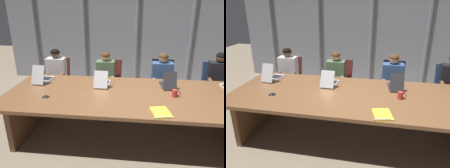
# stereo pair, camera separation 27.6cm
# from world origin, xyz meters

# --- Properties ---
(ground_plane) EXTENTS (13.69, 13.69, 0.00)m
(ground_plane) POSITION_xyz_m (0.00, 0.00, 0.00)
(ground_plane) COLOR #7F705B
(conference_table) EXTENTS (3.89, 1.49, 0.74)m
(conference_table) POSITION_xyz_m (0.00, 0.00, 0.60)
(conference_table) COLOR brown
(conference_table) RESTS_ON ground_plane
(curtain_backdrop) EXTENTS (6.85, 0.17, 2.78)m
(curtain_backdrop) POSITION_xyz_m (0.00, 2.71, 1.39)
(curtain_backdrop) COLOR gray
(curtain_backdrop) RESTS_ON ground_plane
(laptop_left_end) EXTENTS (0.25, 0.48, 0.32)m
(laptop_left_end) POSITION_xyz_m (-1.56, 0.38, 0.80)
(laptop_left_end) COLOR #BCBCC1
(laptop_left_end) RESTS_ON conference_table
(laptop_left_mid) EXTENTS (0.24, 0.44, 0.28)m
(laptop_left_mid) POSITION_xyz_m (-0.50, 0.33, 0.80)
(laptop_left_mid) COLOR #BCBCC1
(laptop_left_mid) RESTS_ON conference_table
(laptop_center) EXTENTS (0.25, 0.43, 0.29)m
(laptop_center) POSITION_xyz_m (0.58, 0.37, 0.80)
(laptop_center) COLOR #2D2D33
(laptop_center) RESTS_ON conference_table
(office_chair_left_end) EXTENTS (0.60, 0.60, 0.93)m
(office_chair_left_end) POSITION_xyz_m (-1.61, 1.14, 0.35)
(office_chair_left_end) COLOR #511E19
(office_chair_left_end) RESTS_ON ground_plane
(office_chair_left_mid) EXTENTS (0.60, 0.61, 0.93)m
(office_chair_left_mid) POSITION_xyz_m (-0.50, 1.14, 0.35)
(office_chair_left_mid) COLOR #511E19
(office_chair_left_mid) RESTS_ON ground_plane
(office_chair_center) EXTENTS (0.60, 0.60, 0.96)m
(office_chair_center) POSITION_xyz_m (0.57, 1.15, 0.36)
(office_chair_center) COLOR black
(office_chair_center) RESTS_ON ground_plane
(office_chair_right_mid) EXTENTS (0.60, 0.60, 0.94)m
(office_chair_right_mid) POSITION_xyz_m (1.61, 1.14, 0.35)
(office_chair_right_mid) COLOR navy
(office_chair_right_mid) RESTS_ON ground_plane
(person_left_end) EXTENTS (0.39, 0.56, 1.17)m
(person_left_end) POSITION_xyz_m (-1.57, 0.99, 0.66)
(person_left_end) COLOR silver
(person_left_end) RESTS_ON ground_plane
(person_left_mid) EXTENTS (0.38, 0.56, 1.14)m
(person_left_mid) POSITION_xyz_m (-0.55, 0.98, 0.64)
(person_left_mid) COLOR #4C6B4C
(person_left_mid) RESTS_ON ground_plane
(person_center) EXTENTS (0.42, 0.56, 1.15)m
(person_center) POSITION_xyz_m (0.56, 0.99, 0.65)
(person_center) COLOR #335184
(person_center) RESTS_ON ground_plane
(person_right_mid) EXTENTS (0.43, 0.57, 1.19)m
(person_right_mid) POSITION_xyz_m (1.59, 0.99, 0.67)
(person_right_mid) COLOR black
(person_right_mid) RESTS_ON ground_plane
(coffee_mug_near) EXTENTS (0.13, 0.08, 0.11)m
(coffee_mug_near) POSITION_xyz_m (0.64, -0.03, 0.80)
(coffee_mug_near) COLOR #B2332D
(coffee_mug_near) RESTS_ON conference_table
(conference_mic_left_side) EXTENTS (0.11, 0.11, 0.03)m
(conference_mic_left_side) POSITION_xyz_m (-1.26, -0.26, 0.76)
(conference_mic_left_side) COLOR black
(conference_mic_left_side) RESTS_ON conference_table
(spiral_notepad) EXTENTS (0.28, 0.35, 0.03)m
(spiral_notepad) POSITION_xyz_m (0.39, -0.56, 0.75)
(spiral_notepad) COLOR yellow
(spiral_notepad) RESTS_ON conference_table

